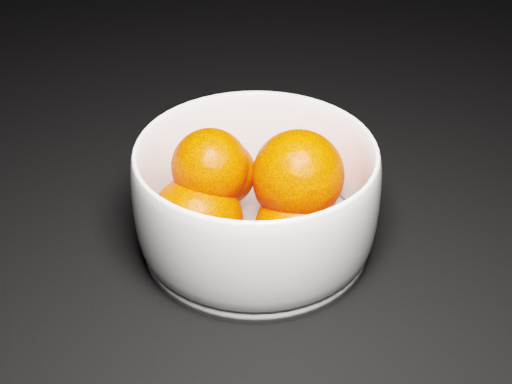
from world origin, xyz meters
The scene contains 3 objects.
ground centered at (0.00, 0.00, 0.00)m, with size 3.00×3.00×0.00m, color black.
bowl centered at (-0.04, -0.25, 0.05)m, with size 0.20×0.20×0.10m.
orange_pile centered at (-0.04, -0.25, 0.06)m, with size 0.15×0.16×0.11m.
Camera 1 is at (0.19, -0.66, 0.39)m, focal length 50.00 mm.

